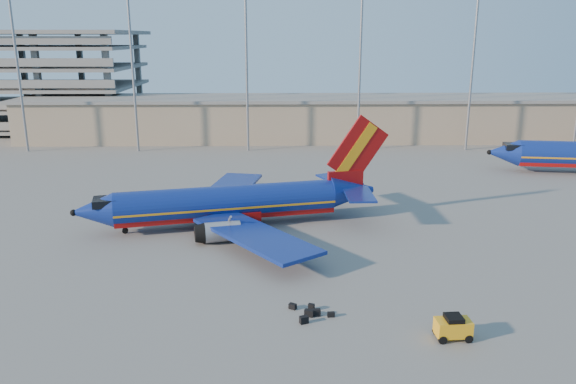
% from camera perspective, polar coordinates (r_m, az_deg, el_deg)
% --- Properties ---
extents(ground, '(220.00, 220.00, 0.00)m').
position_cam_1_polar(ground, '(58.59, -1.42, -4.55)').
color(ground, slate).
rests_on(ground, ground).
extents(terminal_building, '(122.00, 16.00, 8.50)m').
position_cam_1_polar(terminal_building, '(114.54, 3.78, 7.55)').
color(terminal_building, gray).
rests_on(terminal_building, ground).
extents(light_mast_row, '(101.60, 1.60, 28.65)m').
position_cam_1_polar(light_mast_row, '(101.18, 1.59, 14.06)').
color(light_mast_row, gray).
rests_on(light_mast_row, ground).
extents(aircraft_main, '(34.19, 32.52, 11.74)m').
position_cam_1_polar(aircraft_main, '(61.66, -5.47, -1.13)').
color(aircraft_main, navy).
rests_on(aircraft_main, ground).
extents(baggage_tug, '(2.48, 1.59, 1.73)m').
position_cam_1_polar(baggage_tug, '(41.10, 16.43, -13.01)').
color(baggage_tug, orange).
rests_on(baggage_tug, ground).
extents(luggage_pile, '(3.42, 2.83, 0.55)m').
position_cam_1_polar(luggage_pile, '(42.72, 2.17, -12.17)').
color(luggage_pile, black).
rests_on(luggage_pile, ground).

